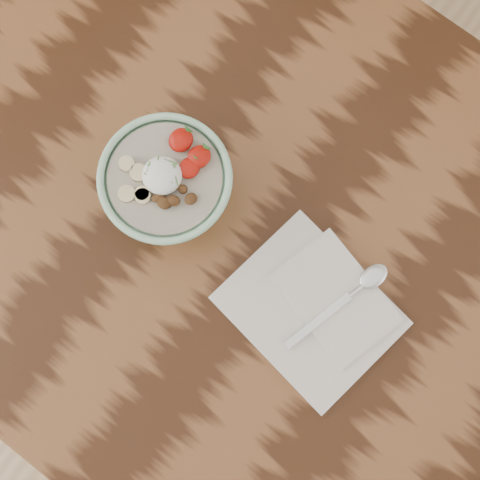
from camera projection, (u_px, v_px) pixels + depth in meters
The scene contains 4 objects.
table at pixel (275, 258), 106.73cm from camera, with size 160.00×90.00×75.00cm.
breakfast_bowl at pixel (168, 184), 92.74cm from camera, with size 18.26×18.26×12.34cm.
napkin at pixel (316, 308), 95.61cm from camera, with size 25.53×22.15×1.41cm.
spoon at pixel (360, 288), 94.85cm from camera, with size 6.65×18.22×0.96cm.
Camera 1 is at (4.15, -14.61, 171.53)cm, focal length 50.00 mm.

